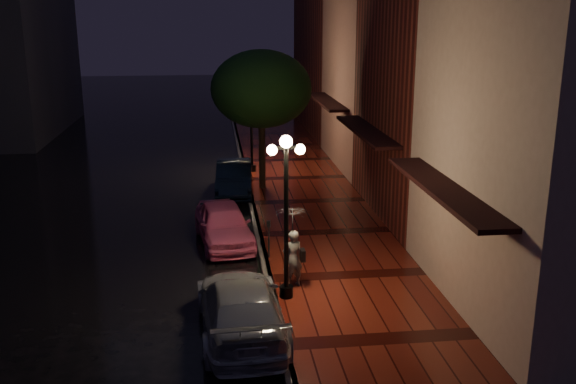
# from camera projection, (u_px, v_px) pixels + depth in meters

# --- Properties ---
(ground) EXTENTS (120.00, 120.00, 0.00)m
(ground) POSITION_uv_depth(u_px,v_px,m) (259.00, 239.00, 21.65)
(ground) COLOR black
(ground) RESTS_ON ground
(sidewalk) EXTENTS (4.50, 60.00, 0.15)m
(sidewalk) POSITION_uv_depth(u_px,v_px,m) (325.00, 234.00, 21.88)
(sidewalk) COLOR #4A120D
(sidewalk) RESTS_ON ground
(curb) EXTENTS (0.25, 60.00, 0.15)m
(curb) POSITION_uv_depth(u_px,v_px,m) (259.00, 237.00, 21.63)
(curb) COLOR #595451
(curb) RESTS_ON ground
(storefront_near) EXTENTS (5.00, 8.00, 8.50)m
(storefront_near) POSITION_uv_depth(u_px,v_px,m) (563.00, 145.00, 15.56)
(storefront_near) COLOR gray
(storefront_near) RESTS_ON ground
(storefront_mid) EXTENTS (5.00, 8.00, 11.00)m
(storefront_mid) POSITION_uv_depth(u_px,v_px,m) (448.00, 67.00, 22.87)
(storefront_mid) COLOR #511914
(storefront_mid) RESTS_ON ground
(storefront_far) EXTENTS (5.00, 8.00, 9.00)m
(storefront_far) POSITION_uv_depth(u_px,v_px,m) (388.00, 74.00, 30.79)
(storefront_far) COLOR #8C5951
(storefront_far) RESTS_ON ground
(storefront_extra) EXTENTS (5.00, 12.00, 10.00)m
(storefront_extra) POSITION_uv_depth(u_px,v_px,m) (345.00, 52.00, 40.22)
(storefront_extra) COLOR #511914
(storefront_extra) RESTS_ON ground
(streetlamp_near) EXTENTS (0.96, 0.36, 4.31)m
(streetlamp_near) POSITION_uv_depth(u_px,v_px,m) (286.00, 208.00, 16.21)
(streetlamp_near) COLOR black
(streetlamp_near) RESTS_ON sidewalk
(streetlamp_far) EXTENTS (0.96, 0.36, 4.31)m
(streetlamp_far) POSITION_uv_depth(u_px,v_px,m) (251.00, 120.00, 29.59)
(streetlamp_far) COLOR black
(streetlamp_far) RESTS_ON sidewalk
(street_tree) EXTENTS (4.16, 4.16, 5.80)m
(street_tree) POSITION_uv_depth(u_px,v_px,m) (262.00, 91.00, 26.30)
(street_tree) COLOR black
(street_tree) RESTS_ON sidewalk
(pink_car) EXTENTS (2.15, 4.20, 1.37)m
(pink_car) POSITION_uv_depth(u_px,v_px,m) (224.00, 224.00, 21.00)
(pink_car) COLOR #E65E90
(pink_car) RESTS_ON ground
(navy_car) EXTENTS (1.69, 4.24, 1.37)m
(navy_car) POSITION_uv_depth(u_px,v_px,m) (234.00, 178.00, 26.89)
(navy_car) COLOR black
(navy_car) RESTS_ON ground
(silver_car) EXTENTS (2.18, 4.86, 1.38)m
(silver_car) POSITION_uv_depth(u_px,v_px,m) (241.00, 307.00, 15.03)
(silver_car) COLOR #97989E
(silver_car) RESTS_ON ground
(woman_with_umbrella) EXTENTS (0.93, 0.95, 2.24)m
(woman_with_umbrella) POSITION_uv_depth(u_px,v_px,m) (293.00, 235.00, 17.14)
(woman_with_umbrella) COLOR silver
(woman_with_umbrella) RESTS_ON sidewalk
(parking_meter) EXTENTS (0.13, 0.11, 1.17)m
(parking_meter) POSITION_uv_depth(u_px,v_px,m) (269.00, 235.00, 19.41)
(parking_meter) COLOR black
(parking_meter) RESTS_ON sidewalk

